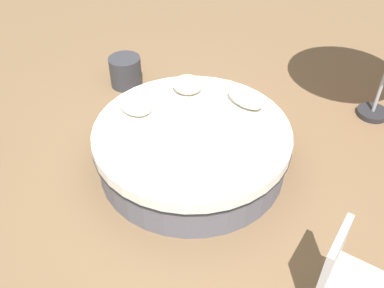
{
  "coord_description": "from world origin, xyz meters",
  "views": [
    {
      "loc": [
        -2.97,
        2.6,
        3.75
      ],
      "look_at": [
        0.0,
        0.0,
        0.35
      ],
      "focal_mm": 40.0,
      "sensor_mm": 36.0,
      "label": 1
    }
  ],
  "objects_px": {
    "round_bed": "(192,147)",
    "throw_pillow_0": "(245,97)",
    "throw_pillow_2": "(135,105)",
    "side_table": "(126,72)",
    "throw_pillow_1": "(188,84)",
    "patio_chair": "(344,272)"
  },
  "relations": [
    {
      "from": "throw_pillow_2",
      "to": "side_table",
      "type": "xyz_separation_m",
      "value": [
        1.35,
        -0.73,
        -0.43
      ]
    },
    {
      "from": "throw_pillow_0",
      "to": "throw_pillow_1",
      "type": "relative_size",
      "value": 1.36
    },
    {
      "from": "round_bed",
      "to": "throw_pillow_0",
      "type": "xyz_separation_m",
      "value": [
        -0.07,
        -0.83,
        0.4
      ]
    },
    {
      "from": "throw_pillow_2",
      "to": "round_bed",
      "type": "bearing_deg",
      "value": -159.88
    },
    {
      "from": "patio_chair",
      "to": "round_bed",
      "type": "bearing_deg",
      "value": -112.75
    },
    {
      "from": "round_bed",
      "to": "throw_pillow_1",
      "type": "bearing_deg",
      "value": -37.23
    },
    {
      "from": "throw_pillow_1",
      "to": "side_table",
      "type": "xyz_separation_m",
      "value": [
        1.46,
        0.04,
        -0.45
      ]
    },
    {
      "from": "throw_pillow_1",
      "to": "throw_pillow_2",
      "type": "distance_m",
      "value": 0.78
    },
    {
      "from": "throw_pillow_0",
      "to": "throw_pillow_1",
      "type": "bearing_deg",
      "value": 25.4
    },
    {
      "from": "round_bed",
      "to": "throw_pillow_0",
      "type": "distance_m",
      "value": 0.93
    },
    {
      "from": "throw_pillow_0",
      "to": "throw_pillow_1",
      "type": "height_order",
      "value": "throw_pillow_0"
    },
    {
      "from": "round_bed",
      "to": "throw_pillow_2",
      "type": "bearing_deg",
      "value": 20.12
    },
    {
      "from": "throw_pillow_0",
      "to": "throw_pillow_2",
      "type": "distance_m",
      "value": 1.38
    },
    {
      "from": "round_bed",
      "to": "throw_pillow_0",
      "type": "height_order",
      "value": "throw_pillow_0"
    },
    {
      "from": "throw_pillow_0",
      "to": "throw_pillow_1",
      "type": "distance_m",
      "value": 0.79
    },
    {
      "from": "throw_pillow_1",
      "to": "throw_pillow_2",
      "type": "relative_size",
      "value": 0.81
    },
    {
      "from": "round_bed",
      "to": "throw_pillow_1",
      "type": "height_order",
      "value": "throw_pillow_1"
    },
    {
      "from": "patio_chair",
      "to": "side_table",
      "type": "height_order",
      "value": "patio_chair"
    },
    {
      "from": "round_bed",
      "to": "patio_chair",
      "type": "relative_size",
      "value": 2.43
    },
    {
      "from": "patio_chair",
      "to": "side_table",
      "type": "bearing_deg",
      "value": -115.25
    },
    {
      "from": "throw_pillow_0",
      "to": "round_bed",
      "type": "bearing_deg",
      "value": 85.42
    },
    {
      "from": "throw_pillow_1",
      "to": "side_table",
      "type": "bearing_deg",
      "value": 1.47
    }
  ]
}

